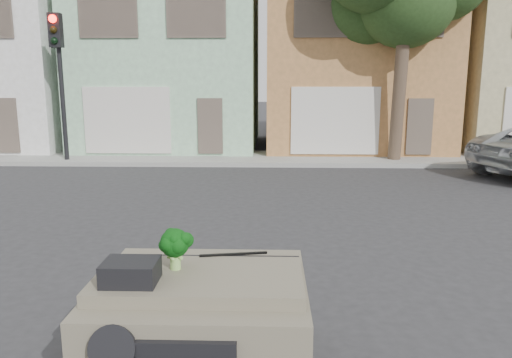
{
  "coord_description": "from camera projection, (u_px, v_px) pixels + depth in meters",
  "views": [
    {
      "loc": [
        0.66,
        -7.49,
        2.89
      ],
      "look_at": [
        0.42,
        0.5,
        1.3
      ],
      "focal_mm": 35.0,
      "sensor_mm": 36.0,
      "label": 1
    }
  ],
  "objects": [
    {
      "name": "ground_plane",
      "position": [
        229.0,
        265.0,
        7.93
      ],
      "size": [
        120.0,
        120.0,
        0.0
      ],
      "primitive_type": "plane",
      "color": "#303033",
      "rests_on": "ground"
    },
    {
      "name": "sidewalk",
      "position": [
        253.0,
        158.0,
        18.21
      ],
      "size": [
        40.0,
        3.0,
        0.15
      ],
      "primitive_type": "cube",
      "color": "gray",
      "rests_on": "ground"
    },
    {
      "name": "townhouse_white",
      "position": [
        4.0,
        59.0,
        21.73
      ],
      "size": [
        7.2,
        8.2,
        7.55
      ],
      "primitive_type": "cube",
      "color": "white",
      "rests_on": "ground"
    },
    {
      "name": "townhouse_mint",
      "position": [
        175.0,
        59.0,
        21.51
      ],
      "size": [
        7.2,
        8.2,
        7.55
      ],
      "primitive_type": "cube",
      "color": "#9FCEA6",
      "rests_on": "ground"
    },
    {
      "name": "townhouse_tan",
      "position": [
        350.0,
        59.0,
        21.29
      ],
      "size": [
        7.2,
        8.2,
        7.55
      ],
      "primitive_type": "cube",
      "color": "#B07945",
      "rests_on": "ground"
    },
    {
      "name": "traffic_signal",
      "position": [
        61.0,
        90.0,
        16.94
      ],
      "size": [
        0.4,
        0.4,
        5.1
      ],
      "primitive_type": "cube",
      "color": "black",
      "rests_on": "ground"
    },
    {
      "name": "tree_near",
      "position": [
        402.0,
        38.0,
        16.56
      ],
      "size": [
        4.4,
        4.0,
        8.5
      ],
      "primitive_type": "cube",
      "color": "#25401A",
      "rests_on": "ground"
    },
    {
      "name": "car_dashboard",
      "position": [
        203.0,
        323.0,
        4.88
      ],
      "size": [
        2.0,
        1.8,
        1.12
      ],
      "primitive_type": "cube",
      "color": "#6D6653",
      "rests_on": "ground"
    },
    {
      "name": "instrument_hump",
      "position": [
        131.0,
        272.0,
        4.43
      ],
      "size": [
        0.48,
        0.38,
        0.2
      ],
      "primitive_type": "cube",
      "color": "black",
      "rests_on": "car_dashboard"
    },
    {
      "name": "wiper_arm",
      "position": [
        233.0,
        254.0,
        5.13
      ],
      "size": [
        0.69,
        0.15,
        0.02
      ],
      "primitive_type": "cube",
      "rotation": [
        0.0,
        0.0,
        0.17
      ],
      "color": "black",
      "rests_on": "car_dashboard"
    },
    {
      "name": "broccoli",
      "position": [
        175.0,
        249.0,
        4.72
      ],
      "size": [
        0.47,
        0.47,
        0.41
      ],
      "primitive_type": "cube",
      "rotation": [
        0.0,
        0.0,
        5.37
      ],
      "color": "#08340A",
      "rests_on": "car_dashboard"
    }
  ]
}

